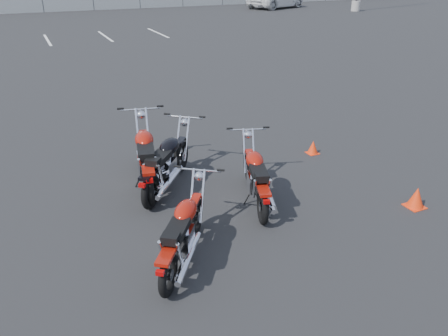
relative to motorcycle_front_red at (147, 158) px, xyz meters
name	(u,v)px	position (x,y,z in m)	size (l,w,h in m)	color
ground	(229,223)	(0.76, -1.83, -0.52)	(120.00, 120.00, 0.00)	black
motorcycle_front_red	(147,158)	(0.00, 0.00, 0.00)	(1.00, 2.31, 1.14)	black
motorcycle_second_black	(167,164)	(0.28, -0.31, -0.04)	(1.69, 1.91, 1.05)	black
motorcycle_third_red	(183,233)	(-0.19, -2.43, -0.08)	(1.47, 1.80, 0.97)	black
motorcycle_rear_red	(256,177)	(1.47, -1.40, -0.07)	(1.07, 2.00, 0.99)	black
training_cone_near	(313,147)	(3.56, -0.11, -0.38)	(0.24, 0.24, 0.28)	#F6330C
training_cone_far	(416,197)	(3.78, -2.69, -0.34)	(0.30, 0.30, 0.35)	#F6330C
chainlink_fence	(42,0)	(0.76, 33.17, 0.38)	(80.06, 0.06, 1.80)	gray
parking_line_stripes	(16,42)	(-1.74, 18.17, -0.51)	(15.12, 4.00, 0.01)	silver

